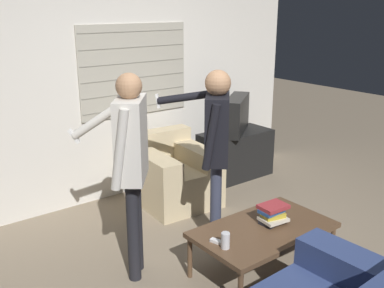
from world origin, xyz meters
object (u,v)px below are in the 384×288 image
coffee_table (264,231)px  person_left_standing (130,153)px  spare_remote (218,242)px  armchair_beige (172,174)px  person_right_standing (216,136)px  soda_can (225,240)px  tv (236,115)px  book_stack (273,214)px

coffee_table → person_left_standing: size_ratio=0.69×
coffee_table → spare_remote: 0.46m
armchair_beige → person_right_standing: bearing=82.4°
armchair_beige → soda_can: size_ratio=7.45×
spare_remote → coffee_table: bearing=-20.8°
coffee_table → tv: bearing=53.3°
person_left_standing → armchair_beige: bearing=-8.4°
coffee_table → book_stack: bearing=6.0°
coffee_table → tv: tv is taller
book_stack → soda_can: (-0.57, -0.06, -0.02)m
coffee_table → spare_remote: size_ratio=8.34×
spare_remote → armchair_beige: bearing=50.1°
soda_can → spare_remote: bearing=88.1°
armchair_beige → soda_can: bearing=71.8°
soda_can → book_stack: bearing=6.0°
tv → book_stack: (-1.17, -1.71, -0.34)m
coffee_table → soda_can: (-0.46, -0.05, 0.10)m
coffee_table → person_left_standing: 1.25m
armchair_beige → coffee_table: (-0.22, -1.61, 0.05)m
soda_can → spare_remote: size_ratio=0.93×
person_right_standing → soda_can: bearing=-172.9°
armchair_beige → person_left_standing: size_ratio=0.57×
person_left_standing → book_stack: 1.27m
tv → armchair_beige: bearing=-31.7°
person_left_standing → person_right_standing: 0.88m
coffee_table → tv: (1.28, 1.72, 0.45)m
coffee_table → person_right_standing: bearing=87.9°
coffee_table → person_right_standing: (0.02, 0.64, 0.66)m
person_right_standing → book_stack: bearing=-129.8°
person_right_standing → book_stack: (0.09, -0.63, -0.54)m
person_right_standing → spare_remote: (-0.48, -0.60, -0.61)m
tv → person_right_standing: bearing=3.1°
coffee_table → spare_remote: (-0.45, 0.03, 0.05)m
tv → coffee_table: bearing=15.7°
spare_remote → tv: bearing=27.6°
coffee_table → person_right_standing: 0.92m
spare_remote → book_stack: bearing=-18.8°
person_left_standing → person_right_standing: (0.87, 0.03, -0.02)m
book_stack → coffee_table: bearing=-174.0°
book_stack → spare_remote: bearing=177.7°
armchair_beige → spare_remote: size_ratio=6.90×
soda_can → tv: bearing=45.5°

